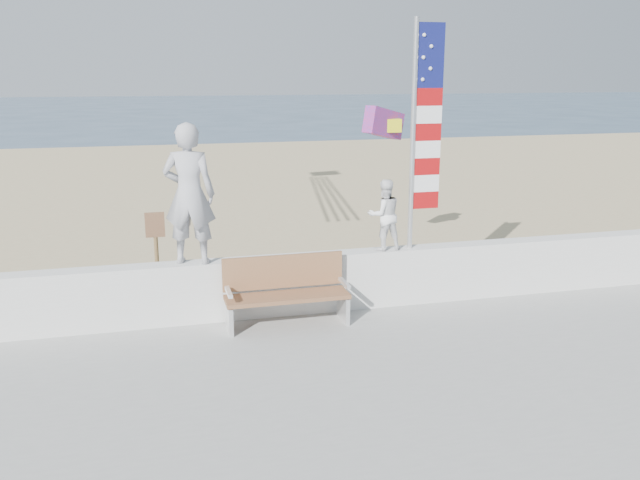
# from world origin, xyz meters

# --- Properties ---
(ground) EXTENTS (220.00, 220.00, 0.00)m
(ground) POSITION_xyz_m (0.00, 0.00, 0.00)
(ground) COLOR #2F465F
(ground) RESTS_ON ground
(sand) EXTENTS (90.00, 40.00, 0.08)m
(sand) POSITION_xyz_m (0.00, 9.00, 0.04)
(sand) COLOR tan
(sand) RESTS_ON ground
(seawall) EXTENTS (30.00, 0.35, 0.90)m
(seawall) POSITION_xyz_m (0.00, 2.00, 0.63)
(seawall) COLOR silver
(seawall) RESTS_ON boardwalk
(adult) EXTENTS (0.85, 0.68, 2.04)m
(adult) POSITION_xyz_m (-1.68, 2.00, 2.10)
(adult) COLOR #A2A2A8
(adult) RESTS_ON seawall
(child) EXTENTS (0.56, 0.45, 1.11)m
(child) POSITION_xyz_m (1.28, 2.00, 1.64)
(child) COLOR white
(child) RESTS_ON seawall
(bench) EXTENTS (1.80, 0.57, 1.00)m
(bench) POSITION_xyz_m (-0.38, 1.55, 0.69)
(bench) COLOR brown
(bench) RESTS_ON boardwalk
(flag) EXTENTS (0.50, 0.08, 3.50)m
(flag) POSITION_xyz_m (1.85, 2.00, 2.99)
(flag) COLOR silver
(flag) RESTS_ON seawall
(parafoil_kite) EXTENTS (1.01, 0.75, 0.70)m
(parafoil_kite) POSITION_xyz_m (2.37, 5.01, 2.81)
(parafoil_kite) COLOR red
(parafoil_kite) RESTS_ON ground
(sign) EXTENTS (0.32, 0.07, 1.46)m
(sign) POSITION_xyz_m (-2.16, 3.60, 0.94)
(sign) COLOR brown
(sign) RESTS_ON sand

